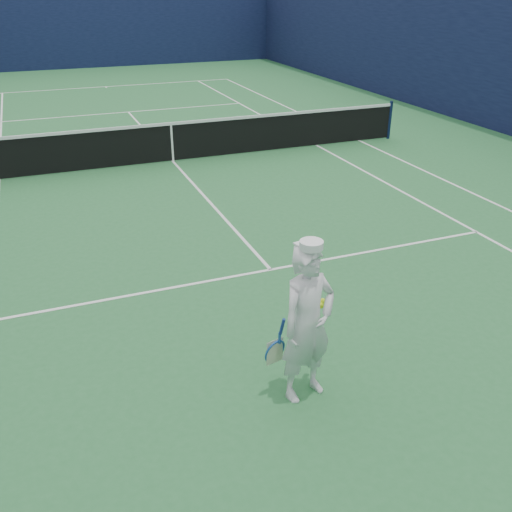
{
  "coord_description": "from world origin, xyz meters",
  "views": [
    {
      "loc": [
        -3.19,
        -13.86,
        4.22
      ],
      "look_at": [
        -0.81,
        -7.81,
        1.04
      ],
      "focal_mm": 40.0,
      "sensor_mm": 36.0,
      "label": 1
    }
  ],
  "objects": [
    {
      "name": "ground",
      "position": [
        0.0,
        0.0,
        0.0
      ],
      "size": [
        80.0,
        80.0,
        0.0
      ],
      "primitive_type": "plane",
      "color": "#276836",
      "rests_on": "ground"
    },
    {
      "name": "court_markings",
      "position": [
        0.0,
        0.0,
        0.0
      ],
      "size": [
        11.03,
        23.83,
        0.01
      ],
      "color": "white",
      "rests_on": "ground"
    },
    {
      "name": "windscreen_fence",
      "position": [
        0.0,
        0.0,
        2.0
      ],
      "size": [
        20.12,
        36.12,
        4.0
      ],
      "color": "#10163A",
      "rests_on": "ground"
    },
    {
      "name": "tennis_net",
      "position": [
        0.0,
        0.0,
        0.55
      ],
      "size": [
        12.88,
        0.09,
        1.07
      ],
      "color": "#141E4C",
      "rests_on": "ground"
    },
    {
      "name": "tennis_player",
      "position": [
        -0.81,
        -9.31,
        0.92
      ],
      "size": [
        0.85,
        0.58,
        1.88
      ],
      "rotation": [
        0.0,
        0.0,
        0.23
      ],
      "color": "silver",
      "rests_on": "ground"
    }
  ]
}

